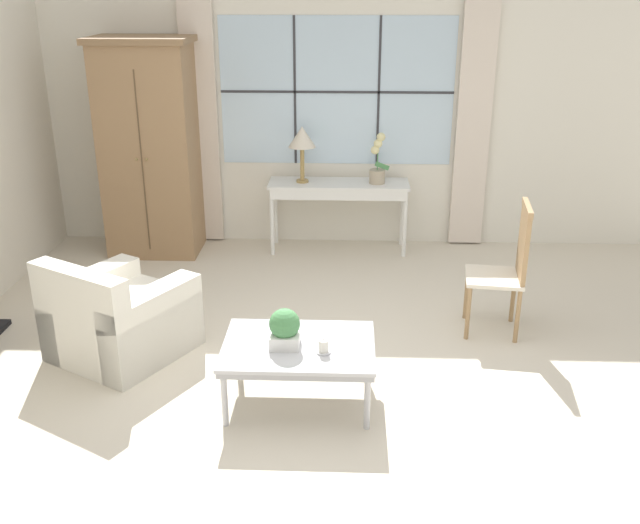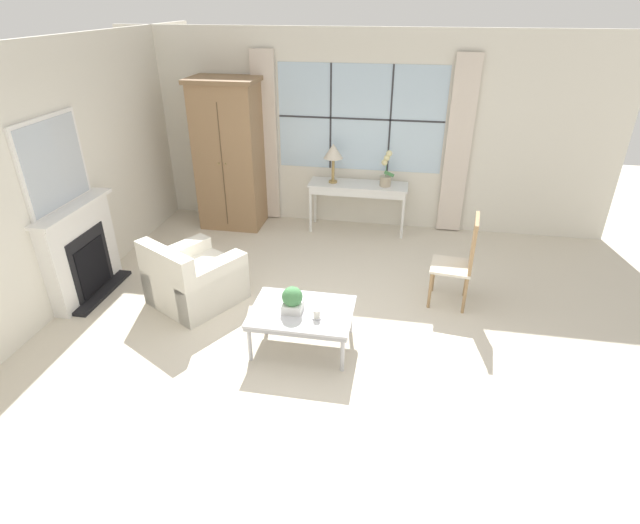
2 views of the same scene
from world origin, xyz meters
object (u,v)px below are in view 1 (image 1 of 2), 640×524
(table_lamp, at_px, (302,139))
(pillar_candle, at_px, (323,347))
(coffee_table, at_px, (299,350))
(armoire, at_px, (150,148))
(console_table, at_px, (339,190))
(armchair_upholstered, at_px, (119,320))
(side_chair_wooden, at_px, (509,262))
(potted_plant_small, at_px, (285,328))
(potted_orchid, at_px, (378,165))

(table_lamp, distance_m, pillar_candle, 3.14)
(coffee_table, bearing_deg, armoire, 120.63)
(table_lamp, height_order, pillar_candle, table_lamp)
(console_table, bearing_deg, armoire, -177.32)
(armchair_upholstered, relative_size, pillar_candle, 11.20)
(armchair_upholstered, distance_m, side_chair_wooden, 3.04)
(coffee_table, relative_size, potted_plant_small, 3.83)
(armoire, distance_m, side_chair_wooden, 3.74)
(coffee_table, height_order, potted_plant_small, potted_plant_small)
(armoire, height_order, table_lamp, armoire)
(potted_orchid, relative_size, pillar_candle, 4.90)
(table_lamp, relative_size, armchair_upholstered, 0.49)
(console_table, distance_m, potted_plant_small, 2.98)
(console_table, xyz_separation_m, coffee_table, (-0.22, -2.94, -0.26))
(armchair_upholstered, height_order, side_chair_wooden, side_chair_wooden)
(potted_plant_small, relative_size, pillar_candle, 2.48)
(armoire, xyz_separation_m, table_lamp, (1.53, 0.09, 0.09))
(potted_orchid, height_order, potted_plant_small, potted_orchid)
(side_chair_wooden, distance_m, coffee_table, 1.94)
(armchair_upholstered, xyz_separation_m, side_chair_wooden, (2.98, 0.50, 0.32))
(table_lamp, relative_size, side_chair_wooden, 0.53)
(potted_plant_small, bearing_deg, side_chair_wooden, 33.81)
(armchair_upholstered, height_order, pillar_candle, armchair_upholstered)
(table_lamp, bearing_deg, coffee_table, -86.94)
(console_table, distance_m, coffee_table, 2.96)
(console_table, bearing_deg, potted_plant_small, -95.88)
(potted_plant_small, bearing_deg, armoire, 119.09)
(potted_orchid, height_order, armchair_upholstered, potted_orchid)
(armoire, relative_size, potted_plant_small, 8.28)
(console_table, xyz_separation_m, potted_plant_small, (-0.30, -2.96, -0.09))
(potted_orchid, bearing_deg, coffee_table, -101.75)
(table_lamp, bearing_deg, console_table, 0.37)
(potted_plant_small, distance_m, pillar_candle, 0.28)
(armchair_upholstered, bearing_deg, armoire, 97.33)
(table_lamp, bearing_deg, pillar_candle, -83.90)
(armchair_upholstered, bearing_deg, potted_plant_small, -25.48)
(armoire, relative_size, coffee_table, 2.16)
(potted_orchid, xyz_separation_m, coffee_table, (-0.61, -2.93, -0.54))
(armoire, relative_size, side_chair_wooden, 2.01)
(table_lamp, bearing_deg, armoire, -176.75)
(table_lamp, bearing_deg, side_chair_wooden, -46.50)
(side_chair_wooden, bearing_deg, armoire, 151.86)
(armchair_upholstered, bearing_deg, table_lamp, 62.03)
(armoire, height_order, armchair_upholstered, armoire)
(pillar_candle, bearing_deg, armoire, 122.08)
(armchair_upholstered, bearing_deg, coffee_table, -23.23)
(side_chair_wooden, bearing_deg, potted_plant_small, -146.19)
(potted_orchid, distance_m, side_chair_wooden, 2.10)
(console_table, bearing_deg, table_lamp, -179.63)
(side_chair_wooden, distance_m, potted_plant_small, 2.02)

